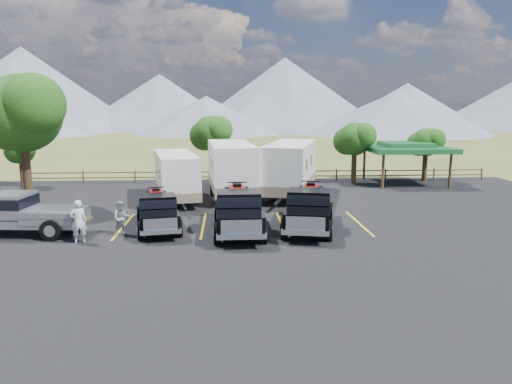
{
  "coord_description": "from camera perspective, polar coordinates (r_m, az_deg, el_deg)",
  "views": [
    {
      "loc": [
        -0.76,
        -20.72,
        6.03
      ],
      "look_at": [
        0.72,
        4.72,
        1.6
      ],
      "focal_mm": 35.0,
      "sensor_mm": 36.0,
      "label": 1
    }
  ],
  "objects": [
    {
      "name": "trailer_center",
      "position": [
        33.02,
        -2.88,
        2.66
      ],
      "size": [
        3.32,
        10.24,
        3.54
      ],
      "rotation": [
        0.0,
        0.0,
        0.08
      ],
      "color": "white",
      "rests_on": "asphalt_lot"
    },
    {
      "name": "rig_left",
      "position": [
        25.0,
        -11.18,
        -2.04
      ],
      "size": [
        2.78,
        5.91,
        1.9
      ],
      "rotation": [
        0.0,
        0.0,
        0.18
      ],
      "color": "black",
      "rests_on": "asphalt_lot"
    },
    {
      "name": "rig_center",
      "position": [
        23.98,
        -2.03,
        -2.0
      ],
      "size": [
        2.42,
        6.65,
        2.21
      ],
      "rotation": [
        0.0,
        0.0,
        0.02
      ],
      "color": "black",
      "rests_on": "asphalt_lot"
    },
    {
      "name": "mountain_range",
      "position": [
        126.89,
        -6.54,
        10.64
      ],
      "size": [
        209.0,
        71.0,
        20.0
      ],
      "color": "slate",
      "rests_on": "ground"
    },
    {
      "name": "tree_big_nw",
      "position": [
        32.0,
        -25.21,
        8.16
      ],
      "size": [
        5.54,
        5.18,
        7.84
      ],
      "color": "black",
      "rests_on": "ground"
    },
    {
      "name": "tree_ne_b",
      "position": [
        41.9,
        18.83,
        5.37
      ],
      "size": [
        2.77,
        2.59,
        4.27
      ],
      "color": "black",
      "rests_on": "ground"
    },
    {
      "name": "pickup_silver",
      "position": [
        25.85,
        -25.74,
        -2.21
      ],
      "size": [
        6.73,
        2.79,
        1.97
      ],
      "rotation": [
        0.0,
        0.0,
        -1.66
      ],
      "color": "gray",
      "rests_on": "asphalt_lot"
    },
    {
      "name": "stall_lines",
      "position": [
        25.44,
        -1.52,
        -3.75
      ],
      "size": [
        12.12,
        5.5,
        0.01
      ],
      "color": "yellow",
      "rests_on": "asphalt_lot"
    },
    {
      "name": "person_b",
      "position": [
        24.09,
        -15.14,
        -2.91
      ],
      "size": [
        0.9,
        0.77,
        1.62
      ],
      "primitive_type": "imported",
      "rotation": [
        0.0,
        0.0,
        0.23
      ],
      "color": "gray",
      "rests_on": "asphalt_lot"
    },
    {
      "name": "tree_north",
      "position": [
        39.81,
        -5.18,
        6.67
      ],
      "size": [
        3.46,
        3.24,
        5.25
      ],
      "color": "black",
      "rests_on": "ground"
    },
    {
      "name": "ground",
      "position": [
        21.59,
        -1.18,
        -6.36
      ],
      "size": [
        320.0,
        320.0,
        0.0
      ],
      "primitive_type": "plane",
      "color": "#525A26",
      "rests_on": "ground"
    },
    {
      "name": "person_a",
      "position": [
        23.26,
        -19.63,
        -3.2
      ],
      "size": [
        0.82,
        0.67,
        1.93
      ],
      "primitive_type": "imported",
      "rotation": [
        0.0,
        0.0,
        3.49
      ],
      "color": "silver",
      "rests_on": "asphalt_lot"
    },
    {
      "name": "pavilion",
      "position": [
        40.28,
        16.73,
        4.83
      ],
      "size": [
        6.2,
        6.2,
        3.22
      ],
      "color": "brown",
      "rests_on": "ground"
    },
    {
      "name": "trailer_right",
      "position": [
        33.26,
        3.94,
        2.71
      ],
      "size": [
        4.73,
        10.18,
        3.55
      ],
      "rotation": [
        0.0,
        0.0,
        -0.27
      ],
      "color": "white",
      "rests_on": "asphalt_lot"
    },
    {
      "name": "tree_ne_a",
      "position": [
        39.05,
        11.18,
        5.94
      ],
      "size": [
        3.11,
        2.92,
        4.76
      ],
      "color": "black",
      "rests_on": "ground"
    },
    {
      "name": "rig_right",
      "position": [
        24.69,
        6.07,
        -1.74
      ],
      "size": [
        3.38,
        6.81,
        2.18
      ],
      "rotation": [
        0.0,
        0.0,
        -0.21
      ],
      "color": "black",
      "rests_on": "asphalt_lot"
    },
    {
      "name": "tree_nw_small",
      "position": [
        40.83,
        -25.34,
        4.36
      ],
      "size": [
        2.59,
        2.43,
        3.85
      ],
      "color": "black",
      "rests_on": "ground"
    },
    {
      "name": "trailer_left",
      "position": [
        31.8,
        -9.13,
        1.78
      ],
      "size": [
        3.58,
        8.76,
        3.03
      ],
      "rotation": [
        0.0,
        0.0,
        0.2
      ],
      "color": "white",
      "rests_on": "asphalt_lot"
    },
    {
      "name": "asphalt_lot",
      "position": [
        24.48,
        -1.44,
        -4.35
      ],
      "size": [
        44.0,
        34.0,
        0.04
      ],
      "primitive_type": "cube",
      "color": "black",
      "rests_on": "ground"
    },
    {
      "name": "rail_fence",
      "position": [
        39.69,
        0.7,
        2.01
      ],
      "size": [
        36.12,
        0.12,
        1.0
      ],
      "color": "brown",
      "rests_on": "ground"
    }
  ]
}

